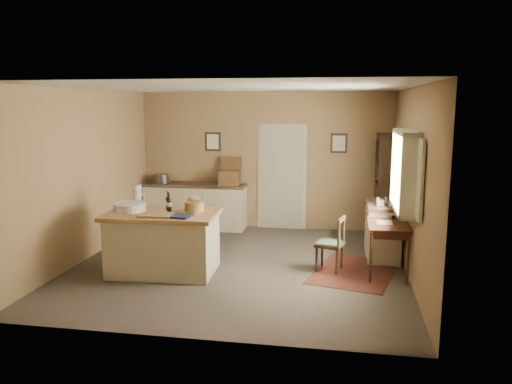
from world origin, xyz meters
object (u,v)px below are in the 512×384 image
work_island (163,241)px  writing_desk (388,229)px  desk_chair (330,244)px  sideboard (196,204)px  shelving_unit (387,187)px  right_cabinet (383,230)px

work_island → writing_desk: (3.25, 0.49, 0.19)m
desk_chair → sideboard: bearing=154.7°
desk_chair → shelving_unit: 2.31m
sideboard → desk_chair: 3.50m
desk_chair → writing_desk: bearing=14.2°
desk_chair → shelving_unit: bearing=77.9°
writing_desk → work_island: bearing=-171.4°
right_cabinet → desk_chair: bearing=-136.3°
writing_desk → shelving_unit: bearing=85.7°
sideboard → writing_desk: sideboard is taller
desk_chair → right_cabinet: right_cabinet is taller
right_cabinet → shelving_unit: size_ratio=0.51×
right_cabinet → shelving_unit: shelving_unit is taller
writing_desk → sideboard: bearing=148.1°
work_island → right_cabinet: (3.25, 1.28, -0.02)m
sideboard → work_island: bearing=-83.7°
sideboard → right_cabinet: sideboard is taller
right_cabinet → shelving_unit: 1.33m
writing_desk → desk_chair: bearing=-179.6°
right_cabinet → writing_desk: bearing=-90.0°
writing_desk → shelving_unit: 2.04m
sideboard → right_cabinet: 3.82m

